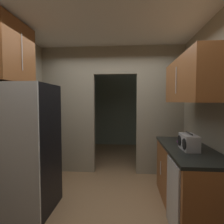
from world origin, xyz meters
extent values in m
plane|color=#93704C|center=(0.00, 0.00, 0.00)|extent=(20.00, 20.00, 0.00)
cube|color=silver|center=(0.00, 0.45, 2.74)|extent=(3.43, 7.00, 0.06)
cube|color=gray|center=(-0.94, 1.50, 1.36)|extent=(1.14, 0.12, 2.71)
cube|color=gray|center=(1.03, 1.50, 1.36)|extent=(0.97, 0.12, 2.71)
cube|color=gray|center=(0.08, 1.50, 2.42)|extent=(0.91, 0.12, 0.58)
cube|color=gray|center=(0.00, 4.21, 1.36)|extent=(3.03, 0.10, 2.71)
cube|color=gray|center=(-1.46, 2.86, 1.36)|extent=(0.10, 2.71, 2.71)
cube|color=gray|center=(1.46, 2.86, 1.36)|extent=(0.10, 2.71, 2.71)
cube|color=black|center=(-1.08, -0.04, 0.90)|extent=(0.75, 0.74, 1.79)
cube|color=#B7BABC|center=(-1.08, -0.43, 0.90)|extent=(0.75, 0.03, 1.79)
cube|color=brown|center=(1.20, 0.13, 0.43)|extent=(0.60, 1.63, 0.87)
cube|color=black|center=(1.20, 0.13, 0.89)|extent=(0.64, 1.63, 0.04)
cylinder|color=#B7BABC|center=(0.89, -0.23, 0.48)|extent=(0.01, 0.01, 0.22)
cylinder|color=#B7BABC|center=(0.89, 0.49, 0.48)|extent=(0.01, 0.01, 0.22)
cube|color=#B7BABC|center=(0.89, -0.33, 0.42)|extent=(0.02, 0.56, 0.85)
cube|color=brown|center=(1.20, 0.13, 1.85)|extent=(0.34, 1.47, 0.61)
cylinder|color=#B7BABC|center=(1.01, 0.13, 1.85)|extent=(0.01, 0.01, 0.37)
cube|color=brown|center=(-1.33, 0.05, 2.26)|extent=(0.34, 0.83, 0.87)
cylinder|color=#B7BABC|center=(-1.15, 0.05, 2.26)|extent=(0.01, 0.01, 0.52)
cube|color=#B2B2B7|center=(1.17, 0.00, 1.01)|extent=(0.18, 0.37, 0.20)
cylinder|color=#262626|center=(1.17, 0.00, 1.13)|extent=(0.02, 0.26, 0.02)
cylinder|color=black|center=(1.07, -0.11, 1.01)|extent=(0.01, 0.14, 0.14)
cylinder|color=black|center=(1.07, 0.11, 1.01)|extent=(0.01, 0.14, 0.14)
cube|color=#388C47|center=(1.18, 0.37, 0.91)|extent=(0.11, 0.13, 0.01)
cube|color=#8C3893|center=(1.18, 0.38, 0.93)|extent=(0.14, 0.17, 0.01)
cube|color=#2D609E|center=(1.19, 0.38, 0.95)|extent=(0.11, 0.16, 0.03)
camera|label=1|loc=(0.35, -2.56, 1.55)|focal=30.21mm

